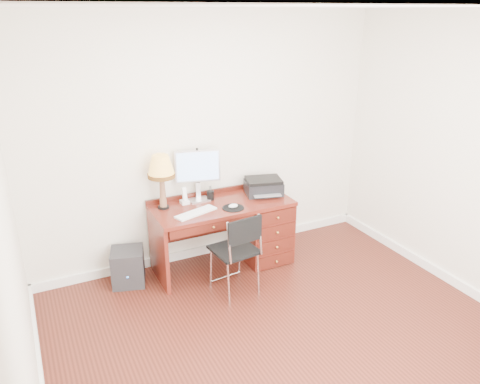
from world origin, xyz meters
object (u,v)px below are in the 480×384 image
desk (248,226)px  monitor (197,169)px  phone (185,199)px  equipment_box (128,267)px  chair (237,246)px  printer (264,186)px  leg_lamp (161,170)px

desk → monitor: bearing=157.1°
desk → phone: 0.80m
phone → equipment_box: bearing=-176.4°
desk → chair: (-0.42, -0.58, 0.12)m
equipment_box → monitor: bearing=24.0°
desk → equipment_box: desk is taller
chair → phone: bearing=102.9°
printer → leg_lamp: size_ratio=0.81×
monitor → phone: size_ratio=3.04×
desk → monitor: size_ratio=2.69×
monitor → equipment_box: bearing=-157.3°
leg_lamp → chair: 1.09m
desk → monitor: 0.88m
printer → chair: (-0.64, -0.64, -0.31)m
equipment_box → chair: bearing=-19.6°
leg_lamp → equipment_box: leg_lamp is taller
printer → leg_lamp: (-1.14, 0.09, 0.34)m
chair → monitor: bearing=90.1°
printer → equipment_box: 1.70m
desk → phone: bearing=166.2°
monitor → leg_lamp: leg_lamp is taller
monitor → phone: 0.35m
desk → phone: (-0.68, 0.17, 0.39)m
chair → printer: bearing=38.5°
desk → phone: phone is taller
monitor → chair: bearing=-68.9°
chair → equipment_box: bearing=138.0°
monitor → printer: 0.79m
monitor → phone: (-0.17, -0.05, -0.30)m
leg_lamp → phone: 0.44m
monitor → leg_lamp: 0.42m
phone → equipment_box: size_ratio=0.48×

